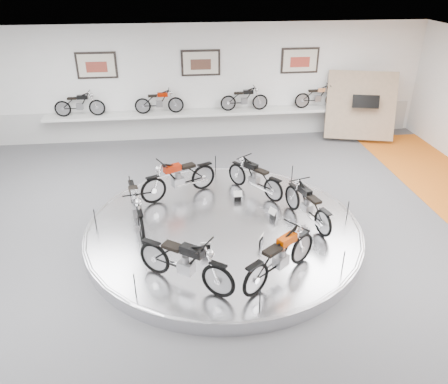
{
  "coord_description": "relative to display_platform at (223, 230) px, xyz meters",
  "views": [
    {
      "loc": [
        -1.02,
        -8.35,
        5.75
      ],
      "look_at": [
        0.05,
        0.6,
        1.01
      ],
      "focal_mm": 35.0,
      "sensor_mm": 36.0,
      "label": 1
    }
  ],
  "objects": [
    {
      "name": "bike_a",
      "position": [
        1.01,
        1.49,
        0.63
      ],
      "size": [
        1.44,
        1.63,
        0.95
      ],
      "primitive_type": null,
      "rotation": [
        0.0,
        0.0,
        2.22
      ],
      "color": "black",
      "rests_on": "display_platform"
    },
    {
      "name": "bike_f",
      "position": [
        1.96,
        -0.09,
        0.63
      ],
      "size": [
        1.02,
        1.72,
        0.96
      ],
      "primitive_type": null,
      "rotation": [
        0.0,
        0.0,
        8.15
      ],
      "color": "black",
      "rests_on": "display_platform"
    },
    {
      "name": "shelf_bike_d",
      "position": [
        4.2,
        6.4,
        1.27
      ],
      "size": [
        1.22,
        0.43,
        0.73
      ],
      "primitive_type": null,
      "color": "silver",
      "rests_on": "shelf"
    },
    {
      "name": "ceiling",
      "position": [
        0.0,
        -0.3,
        3.85
      ],
      "size": [
        16.0,
        16.0,
        0.0
      ],
      "primitive_type": "plane",
      "rotation": [
        3.14,
        0.0,
        0.0
      ],
      "color": "white",
      "rests_on": "wall_back"
    },
    {
      "name": "bike_b",
      "position": [
        -0.98,
        1.57,
        0.69
      ],
      "size": [
        1.92,
        1.37,
        1.07
      ],
      "primitive_type": null,
      "rotation": [
        0.0,
        0.0,
        3.59
      ],
      "color": "#8C1601",
      "rests_on": "display_platform"
    },
    {
      "name": "poster_left",
      "position": [
        -3.5,
        6.66,
        2.55
      ],
      "size": [
        1.35,
        0.06,
        0.88
      ],
      "primitive_type": "cube",
      "color": "beige",
      "rests_on": "wall_back"
    },
    {
      "name": "display_platform",
      "position": [
        0.0,
        0.0,
        0.0
      ],
      "size": [
        6.4,
        6.4,
        0.3
      ],
      "primitive_type": "cylinder",
      "color": "silver",
      "rests_on": "floor"
    },
    {
      "name": "poster_right",
      "position": [
        3.5,
        6.66,
        2.55
      ],
      "size": [
        1.35,
        0.06,
        0.88
      ],
      "primitive_type": "cube",
      "color": "beige",
      "rests_on": "wall_back"
    },
    {
      "name": "floor",
      "position": [
        0.0,
        -0.3,
        -0.15
      ],
      "size": [
        16.0,
        16.0,
        0.0
      ],
      "primitive_type": "plane",
      "color": "#525254",
      "rests_on": "ground"
    },
    {
      "name": "shelf_bike_b",
      "position": [
        -1.5,
        6.4,
        1.27
      ],
      "size": [
        1.22,
        0.43,
        0.73
      ],
      "primitive_type": null,
      "color": "#8C1601",
      "rests_on": "shelf"
    },
    {
      "name": "bike_c",
      "position": [
        -1.99,
        0.21,
        0.68
      ],
      "size": [
        0.97,
        1.9,
        1.07
      ],
      "primitive_type": null,
      "rotation": [
        0.0,
        0.0,
        4.9
      ],
      "color": "silver",
      "rests_on": "display_platform"
    },
    {
      "name": "shelf",
      "position": [
        0.0,
        6.4,
        0.85
      ],
      "size": [
        11.0,
        0.55,
        0.1
      ],
      "primitive_type": "cube",
      "color": "silver",
      "rests_on": "wall_back"
    },
    {
      "name": "shelf_bike_c",
      "position": [
        1.5,
        6.4,
        1.27
      ],
      "size": [
        1.22,
        0.43,
        0.73
      ],
      "primitive_type": null,
      "color": "black",
      "rests_on": "shelf"
    },
    {
      "name": "wall_back",
      "position": [
        0.0,
        6.7,
        1.85
      ],
      "size": [
        16.0,
        0.0,
        16.0
      ],
      "primitive_type": "plane",
      "rotation": [
        1.57,
        0.0,
        0.0
      ],
      "color": "white",
      "rests_on": "floor"
    },
    {
      "name": "poster_center",
      "position": [
        0.0,
        6.66,
        2.55
      ],
      "size": [
        1.35,
        0.06,
        0.88
      ],
      "primitive_type": "cube",
      "color": "beige",
      "rests_on": "wall_back"
    },
    {
      "name": "bike_e",
      "position": [
        0.85,
        -2.06,
        0.67
      ],
      "size": [
        1.77,
        1.57,
        1.03
      ],
      "primitive_type": null,
      "rotation": [
        0.0,
        0.0,
        6.94
      ],
      "color": "#A93500",
      "rests_on": "display_platform"
    },
    {
      "name": "display_panel",
      "position": [
        5.6,
        5.8,
        1.1
      ],
      "size": [
        2.56,
        1.52,
        2.3
      ],
      "primitive_type": "cube",
      "rotation": [
        -0.35,
        0.0,
        -0.26
      ],
      "color": "tan",
      "rests_on": "floor"
    },
    {
      "name": "platform_rim",
      "position": [
        0.0,
        0.0,
        0.12
      ],
      "size": [
        6.4,
        6.4,
        0.1
      ],
      "primitive_type": "torus",
      "color": "#B2B2BA",
      "rests_on": "display_platform"
    },
    {
      "name": "bike_d",
      "position": [
        -0.96,
        -2.03,
        0.68
      ],
      "size": [
        1.82,
        1.55,
        1.05
      ],
      "primitive_type": null,
      "rotation": [
        0.0,
        0.0,
        5.66
      ],
      "color": "black",
      "rests_on": "display_platform"
    },
    {
      "name": "shelf_bike_a",
      "position": [
        -4.2,
        6.4,
        1.27
      ],
      "size": [
        1.22,
        0.43,
        0.73
      ],
      "primitive_type": null,
      "color": "black",
      "rests_on": "shelf"
    },
    {
      "name": "dado_band",
      "position": [
        0.0,
        6.68,
        0.4
      ],
      "size": [
        15.68,
        0.04,
        1.1
      ],
      "primitive_type": "cube",
      "color": "#BCBCBA",
      "rests_on": "floor"
    }
  ]
}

